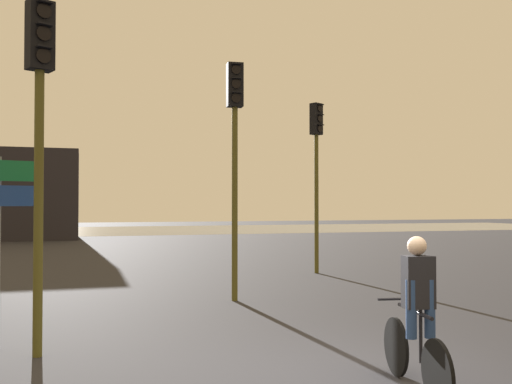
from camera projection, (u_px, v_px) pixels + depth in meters
ground_plane at (347, 383)px, 6.20m from camera, size 120.00×120.00×0.00m
water_strip at (119, 230)px, 43.45m from camera, size 80.00×16.00×0.01m
traffic_light_near_left at (40, 109)px, 7.37m from camera, size 0.39×0.41×4.59m
traffic_light_far_right at (316, 156)px, 16.31m from camera, size 0.39×0.41×4.86m
traffic_light_center at (235, 136)px, 11.64m from camera, size 0.33×0.35×4.85m
cyclist at (417, 313)px, 5.92m from camera, size 0.49×1.69×1.62m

